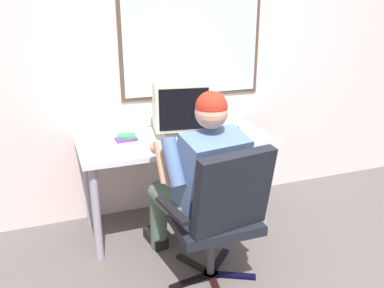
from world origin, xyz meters
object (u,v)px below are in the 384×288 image
office_chair (221,210)px  person_seated (200,178)px  desk (176,149)px  book_stack (126,138)px  wine_glass (227,126)px  crt_monitor (181,107)px

office_chair → person_seated: person_seated is taller
desk → book_stack: (-0.36, 0.06, 0.11)m
wine_glass → person_seated: bearing=-133.6°
book_stack → desk: bearing=-10.3°
person_seated → crt_monitor: (0.07, 0.57, 0.33)m
person_seated → book_stack: 0.70m
crt_monitor → book_stack: bearing=176.1°
desk → book_stack: bearing=169.7°
crt_monitor → office_chair: bearing=-92.5°
person_seated → crt_monitor: size_ratio=2.83×
crt_monitor → book_stack: 0.46m
person_seated → wine_glass: (0.36, 0.38, 0.20)m
desk → office_chair: (0.02, -0.79, -0.11)m
person_seated → book_stack: (-0.34, 0.60, 0.12)m
office_chair → wine_glass: size_ratio=6.76×
person_seated → wine_glass: bearing=46.4°
office_chair → crt_monitor: (0.04, 0.82, 0.43)m
office_chair → book_stack: size_ratio=5.89×
desk → book_stack: book_stack is taller
person_seated → crt_monitor: 0.66m
person_seated → book_stack: size_ratio=7.62×
desk → wine_glass: wine_glass is taller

